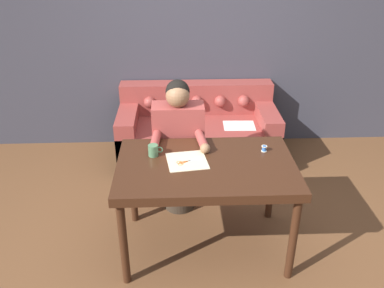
% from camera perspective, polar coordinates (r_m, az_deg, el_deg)
% --- Properties ---
extents(ground_plane, '(16.00, 16.00, 0.00)m').
position_cam_1_polar(ground_plane, '(3.49, 1.63, -13.50)').
color(ground_plane, brown).
extents(wall_back, '(8.00, 0.06, 2.60)m').
position_cam_1_polar(wall_back, '(4.60, 0.27, 15.24)').
color(wall_back, '#383842').
rests_on(wall_back, ground_plane).
extents(dining_table, '(1.32, 0.84, 0.78)m').
position_cam_1_polar(dining_table, '(3.04, 1.99, -4.09)').
color(dining_table, '#381E11').
rests_on(dining_table, ground_plane).
extents(couch, '(1.71, 0.82, 0.79)m').
position_cam_1_polar(couch, '(4.54, 0.76, 1.62)').
color(couch, brown).
rests_on(couch, ground_plane).
extents(person, '(0.48, 0.56, 1.23)m').
position_cam_1_polar(person, '(3.53, -1.90, -0.46)').
color(person, '#33281E').
rests_on(person, ground_plane).
extents(pattern_paper_main, '(0.33, 0.32, 0.00)m').
position_cam_1_polar(pattern_paper_main, '(3.02, -0.70, -2.40)').
color(pattern_paper_main, beige).
rests_on(pattern_paper_main, dining_table).
extents(scissors, '(0.19, 0.13, 0.01)m').
position_cam_1_polar(scissors, '(3.01, -1.03, -2.56)').
color(scissors, silver).
rests_on(scissors, dining_table).
extents(mug, '(0.11, 0.08, 0.09)m').
position_cam_1_polar(mug, '(3.09, -5.43, -0.90)').
color(mug, '#47704C').
rests_on(mug, dining_table).
extents(thread_spool, '(0.04, 0.04, 0.05)m').
position_cam_1_polar(thread_spool, '(3.20, 10.10, -0.64)').
color(thread_spool, '#3366B2').
rests_on(thread_spool, dining_table).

